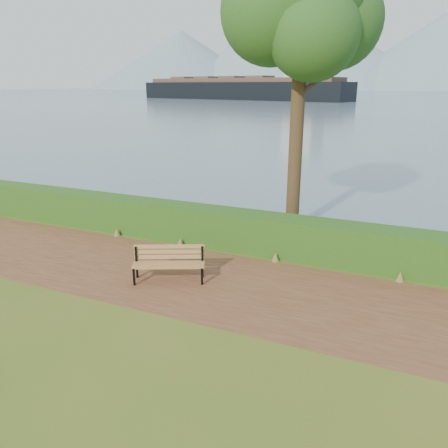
% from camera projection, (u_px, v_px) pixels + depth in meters
% --- Properties ---
extents(ground, '(140.00, 140.00, 0.00)m').
position_uv_depth(ground, '(179.00, 283.00, 9.71)').
color(ground, '#435D1A').
rests_on(ground, ground).
extents(path, '(40.00, 3.40, 0.01)m').
position_uv_depth(path, '(185.00, 278.00, 9.97)').
color(path, brown).
rests_on(path, ground).
extents(hedge, '(32.00, 0.85, 1.00)m').
position_uv_depth(hedge, '(225.00, 228.00, 11.82)').
color(hedge, '#1D4313').
rests_on(hedge, ground).
extents(water, '(700.00, 510.00, 0.00)m').
position_uv_depth(water, '(414.00, 93.00, 236.54)').
color(water, slate).
rests_on(water, ground).
extents(mountains, '(585.00, 190.00, 70.00)m').
position_uv_depth(mountains, '(410.00, 55.00, 359.02)').
color(mountains, gray).
rests_on(mountains, ground).
extents(bench, '(1.63, 1.08, 0.80)m').
position_uv_depth(bench, '(169.00, 261.00, 9.73)').
color(bench, black).
rests_on(bench, ground).
extents(tree, '(4.07, 3.50, 8.31)m').
position_uv_depth(tree, '(302.00, 5.00, 11.26)').
color(tree, '#3E2A19').
rests_on(tree, ground).
extents(cargo_ship, '(67.92, 26.50, 20.45)m').
position_uv_depth(cargo_ship, '(246.00, 89.00, 126.00)').
color(cargo_ship, black).
rests_on(cargo_ship, ground).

